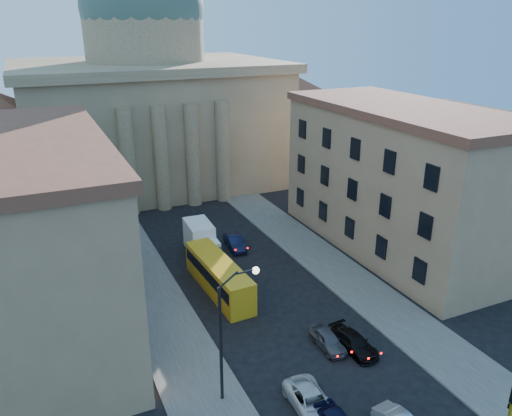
{
  "coord_description": "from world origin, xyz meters",
  "views": [
    {
      "loc": [
        -15.95,
        -15.6,
        22.29
      ],
      "look_at": [
        -0.95,
        17.26,
        8.66
      ],
      "focal_mm": 35.0,
      "sensor_mm": 36.0,
      "label": 1
    }
  ],
  "objects_px": {
    "traffic_light": "(510,411)",
    "city_bus": "(219,275)",
    "street_lamp": "(229,326)",
    "box_truck": "(201,241)"
  },
  "relations": [
    {
      "from": "street_lamp",
      "to": "box_truck",
      "type": "relative_size",
      "value": 1.48
    },
    {
      "from": "traffic_light",
      "to": "city_bus",
      "type": "xyz_separation_m",
      "value": [
        -8.25,
        22.71,
        -1.04
      ]
    },
    {
      "from": "traffic_light",
      "to": "street_lamp",
      "type": "xyz_separation_m",
      "value": [
        -12.27,
        10.0,
        2.7
      ]
    },
    {
      "from": "street_lamp",
      "to": "city_bus",
      "type": "distance_m",
      "value": 13.84
    },
    {
      "from": "traffic_light",
      "to": "street_lamp",
      "type": "height_order",
      "value": "street_lamp"
    },
    {
      "from": "city_bus",
      "to": "box_truck",
      "type": "xyz_separation_m",
      "value": [
        0.94,
        7.4,
        -0.02
      ]
    },
    {
      "from": "box_truck",
      "to": "traffic_light",
      "type": "bearing_deg",
      "value": -73.58
    },
    {
      "from": "traffic_light",
      "to": "city_bus",
      "type": "height_order",
      "value": "traffic_light"
    },
    {
      "from": "city_bus",
      "to": "box_truck",
      "type": "distance_m",
      "value": 7.46
    },
    {
      "from": "traffic_light",
      "to": "city_bus",
      "type": "relative_size",
      "value": 0.42
    }
  ]
}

